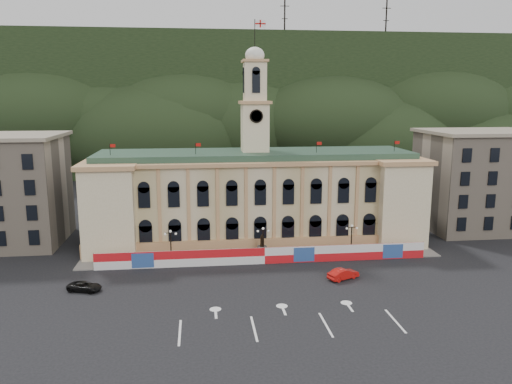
{
  "coord_description": "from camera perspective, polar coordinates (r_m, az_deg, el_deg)",
  "views": [
    {
      "loc": [
        -9.66,
        -56.08,
        24.9
      ],
      "look_at": [
        -0.97,
        18.0,
        10.46
      ],
      "focal_mm": 35.0,
      "sensor_mm": 36.0,
      "label": 1
    }
  ],
  "objects": [
    {
      "name": "red_sedan",
      "position": [
        70.66,
        9.94,
        -9.2
      ],
      "size": [
        5.07,
        5.78,
        1.51
      ],
      "primitive_type": "imported",
      "rotation": [
        0.0,
        0.0,
        2.0
      ],
      "color": "red",
      "rests_on": "ground"
    },
    {
      "name": "lamp_right",
      "position": [
        79.86,
        10.86,
        -5.11
      ],
      "size": [
        1.96,
        0.44,
        5.15
      ],
      "color": "black",
      "rests_on": "ground"
    },
    {
      "name": "hill_ridge",
      "position": [
        178.42,
        -3.62,
        9.19
      ],
      "size": [
        230.0,
        80.0,
        64.0
      ],
      "color": "black",
      "rests_on": "ground"
    },
    {
      "name": "side_building_right",
      "position": [
        102.89,
        24.2,
        1.28
      ],
      "size": [
        21.0,
        17.0,
        18.6
      ],
      "color": "tan",
      "rests_on": "ground"
    },
    {
      "name": "lamp_center",
      "position": [
        76.88,
        0.81,
        -5.54
      ],
      "size": [
        1.96,
        0.44,
        5.15
      ],
      "color": "black",
      "rests_on": "ground"
    },
    {
      "name": "ground",
      "position": [
        62.12,
        2.9,
        -12.69
      ],
      "size": [
        260.0,
        260.0,
        0.0
      ],
      "primitive_type": "plane",
      "color": "black",
      "rests_on": "ground"
    },
    {
      "name": "hoarding_fence",
      "position": [
        75.6,
        1.04,
        -7.28
      ],
      "size": [
        50.0,
        0.44,
        2.5
      ],
      "color": "red",
      "rests_on": "ground"
    },
    {
      "name": "pavement",
      "position": [
        78.49,
        0.73,
        -7.48
      ],
      "size": [
        56.0,
        5.5,
        0.16
      ],
      "primitive_type": "cube",
      "color": "slate",
      "rests_on": "ground"
    },
    {
      "name": "statue",
      "position": [
        78.38,
        0.71,
        -6.66
      ],
      "size": [
        1.4,
        1.4,
        3.72
      ],
      "color": "#595651",
      "rests_on": "ground"
    },
    {
      "name": "lamp_left",
      "position": [
        76.39,
        -9.71,
        -5.81
      ],
      "size": [
        1.96,
        0.44,
        5.15
      ],
      "color": "black",
      "rests_on": "ground"
    },
    {
      "name": "side_building_left",
      "position": [
        94.47,
        -27.25,
        0.24
      ],
      "size": [
        21.0,
        17.0,
        18.6
      ],
      "color": "tan",
      "rests_on": "ground"
    },
    {
      "name": "black_suv",
      "position": [
        69.36,
        -19.01,
        -10.17
      ],
      "size": [
        4.41,
        5.48,
        1.22
      ],
      "primitive_type": "imported",
      "rotation": [
        0.0,
        0.0,
        1.28
      ],
      "color": "black",
      "rests_on": "ground"
    },
    {
      "name": "lane_markings",
      "position": [
        57.64,
        3.75,
        -14.66
      ],
      "size": [
        26.0,
        10.0,
        0.02
      ],
      "primitive_type": null,
      "color": "white",
      "rests_on": "ground"
    },
    {
      "name": "city_hall",
      "position": [
        85.97,
        -0.11,
        -0.49
      ],
      "size": [
        56.2,
        17.6,
        37.1
      ],
      "color": "beige",
      "rests_on": "ground"
    }
  ]
}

